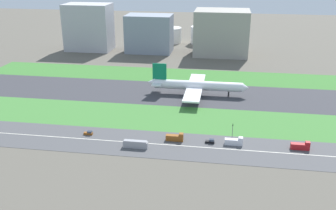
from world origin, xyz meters
The scene contains 19 objects.
ground_plane centered at (0.00, 0.00, 0.00)m, with size 800.00×800.00×0.00m, color #5B564C.
runway centered at (0.00, 0.00, 0.05)m, with size 280.00×46.00×0.10m, color #38383D.
grass_median_north centered at (0.00, 41.00, 0.05)m, with size 280.00×36.00×0.10m, color #3D7A33.
grass_median_south centered at (0.00, -41.00, 0.05)m, with size 280.00×36.00×0.10m, color #427F38.
highway centered at (0.00, -73.00, 0.05)m, with size 280.00×28.00×0.10m, color #4C4C4F.
highway_centerline centered at (0.00, -73.00, 0.11)m, with size 266.00×0.50×0.01m, color silver.
airliner centered at (21.34, 0.00, 6.23)m, with size 65.00×56.00×19.70m.
truck_2 centered at (75.93, -68.00, 1.67)m, with size 8.40×2.50×4.00m.
car_0 centered at (34.54, -68.00, 0.92)m, with size 4.40×1.80×2.00m.
car_2 centered at (-26.03, -68.00, 0.92)m, with size 4.40×1.80×2.00m.
truck_0 centered at (45.74, -68.00, 1.67)m, with size 8.40×2.50×4.00m.
truck_1 centered at (17.59, -68.00, 1.67)m, with size 8.40×2.50×4.00m.
bus_1 centered at (0.38, -78.00, 1.82)m, with size 11.60×2.50×3.50m.
traffic_light centered at (44.83, -60.01, 4.29)m, with size 0.36×0.50×7.20m.
terminal_building centered at (-90.00, 114.00, 21.54)m, with size 42.40×27.04×43.09m, color #B2B2B7.
hangar_building centered at (-31.79, 114.00, 17.14)m, with size 41.99×26.46×34.28m, color gray.
office_tower centered at (34.45, 114.00, 19.92)m, with size 47.98×36.30×39.84m, color #9E998E.
fuel_tank_west centered at (-18.24, 159.00, 7.73)m, with size 22.02×22.02×15.47m, color silver.
fuel_tank_centre centered at (14.49, 159.00, 8.71)m, with size 23.81×23.81×17.42m, color silver.
Camera 1 is at (39.64, -232.00, 82.43)m, focal length 40.73 mm.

